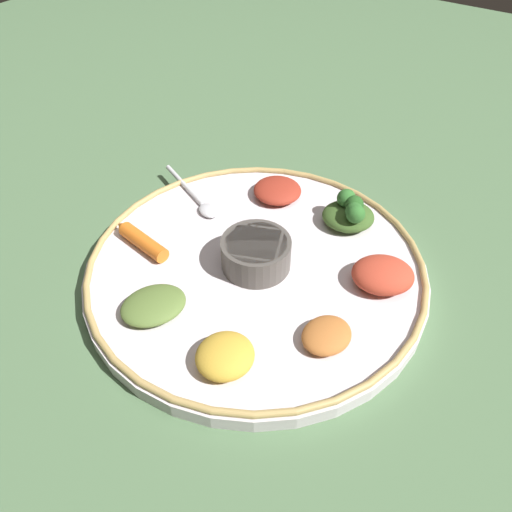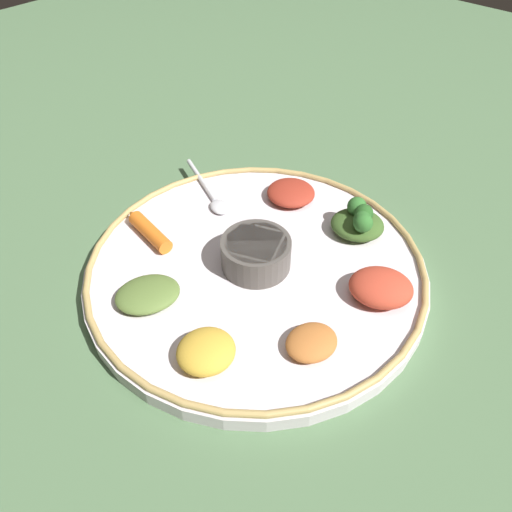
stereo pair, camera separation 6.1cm
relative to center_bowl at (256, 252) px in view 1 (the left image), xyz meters
name	(u,v)px [view 1 (the left image)]	position (x,y,z in m)	size (l,w,h in m)	color
ground_plane	(256,275)	(0.00, 0.00, -0.04)	(2.40, 2.40, 0.00)	#4C6B47
platter	(256,270)	(0.00, 0.00, -0.03)	(0.42, 0.42, 0.02)	silver
platter_rim	(256,263)	(0.00, 0.00, -0.02)	(0.42, 0.42, 0.01)	tan
center_bowl	(256,252)	(0.00, 0.00, 0.00)	(0.09, 0.09, 0.04)	#4C4742
spoon	(198,199)	(0.06, 0.14, -0.02)	(0.07, 0.14, 0.01)	silver
greens_pile	(350,213)	(0.13, -0.06, 0.00)	(0.09, 0.09, 0.05)	#385623
carrot_near_spoon	(140,240)	(-0.05, 0.14, -0.01)	(0.03, 0.10, 0.02)	orange
mound_lentil_yellow	(225,356)	(-0.14, -0.06, -0.01)	(0.06, 0.06, 0.03)	gold
mound_berbere_red	(383,275)	(0.06, -0.14, -0.01)	(0.07, 0.06, 0.03)	#B73D28
mound_beet	(277,190)	(0.13, 0.05, -0.01)	(0.07, 0.07, 0.02)	maroon
mound_chickpea	(327,335)	(-0.05, -0.13, -0.01)	(0.06, 0.05, 0.02)	#B2662D
mound_collards	(153,305)	(-0.13, 0.05, -0.01)	(0.07, 0.06, 0.02)	#567033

